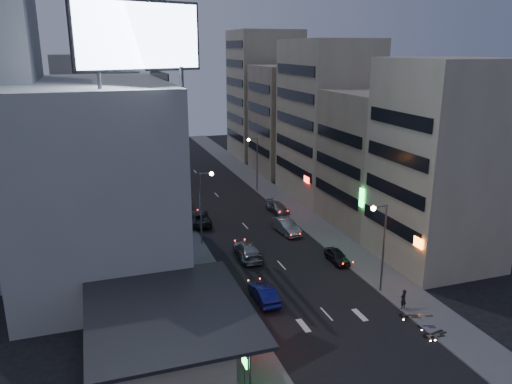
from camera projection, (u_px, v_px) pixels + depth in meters
name	position (u px, v px, depth m)	size (l,w,h in m)	color
ground	(351.00, 340.00, 36.99)	(180.00, 180.00, 0.00)	black
sidewalk_left	(174.00, 222.00, 61.79)	(4.00, 120.00, 0.12)	#4C4C4F
sidewalk_right	(293.00, 209.00, 66.72)	(4.00, 120.00, 0.12)	#4C4C4F
food_court	(157.00, 336.00, 33.97)	(11.00, 13.00, 3.88)	#B4A88D
white_building	(93.00, 177.00, 47.42)	(14.00, 24.00, 18.00)	#A4A5A0
shophouse_near	(440.00, 164.00, 48.37)	(10.00, 11.00, 20.00)	#B4A88D
shophouse_mid	(379.00, 160.00, 59.54)	(11.00, 12.00, 16.00)	tan
shophouse_far	(327.00, 120.00, 70.36)	(10.00, 14.00, 22.00)	#B4A88D
far_left_a	(100.00, 128.00, 70.33)	(11.00, 10.00, 20.00)	#A4A5A0
far_left_b	(95.00, 131.00, 82.70)	(12.00, 10.00, 15.00)	gray
far_right_a	(289.00, 120.00, 84.72)	(11.00, 12.00, 18.00)	tan
far_right_b	(264.00, 95.00, 96.76)	(12.00, 12.00, 24.00)	#B4A88D
billboard	(139.00, 36.00, 36.00)	(9.52, 3.75, 6.20)	#595B60
street_lamp_right_near	(381.00, 236.00, 42.77)	(1.60, 0.44, 8.02)	#595B60
street_lamp_left	(204.00, 197.00, 53.68)	(1.60, 0.44, 8.02)	#595B60
street_lamp_right_far	(255.00, 156.00, 73.68)	(1.60, 0.44, 8.02)	#595B60
parked_car_right_near	(337.00, 256.00, 50.30)	(1.50, 3.74, 1.27)	#242529
parked_car_right_mid	(286.00, 226.00, 58.19)	(1.73, 4.96, 1.63)	#AEB2B6
parked_car_left	(198.00, 217.00, 61.12)	(2.74, 5.93, 1.65)	black
parked_car_right_far	(277.00, 207.00, 65.51)	(1.81, 4.44, 1.29)	#96989D
road_car_blue	(264.00, 294.00, 42.46)	(1.55, 4.45, 1.47)	navy
road_car_silver	(248.00, 250.00, 51.34)	(2.27, 5.59, 1.62)	gray
person	(403.00, 299.00, 41.07)	(0.62, 0.41, 1.70)	black
scooter_black_a	(442.00, 322.00, 38.01)	(2.02, 0.67, 1.23)	black
scooter_silver_a	(442.00, 326.00, 37.58)	(1.88, 0.63, 1.15)	gray
scooter_blue	(435.00, 320.00, 38.63)	(1.61, 0.54, 0.98)	navy
scooter_black_b	(419.00, 308.00, 40.13)	(1.89, 0.63, 1.16)	black
scooter_silver_b	(431.00, 307.00, 40.34)	(1.76, 0.59, 1.08)	#A5A8AD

